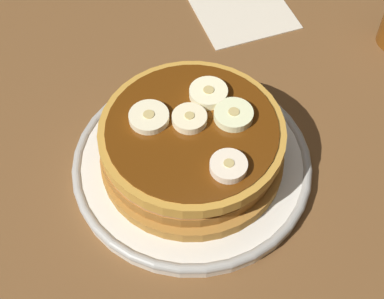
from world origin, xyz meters
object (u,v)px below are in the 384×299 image
Objects in this scene: banana_slice_3 at (233,113)px; banana_slice_2 at (229,167)px; plate at (192,163)px; banana_slice_4 at (149,118)px; banana_slice_0 at (184,120)px; napkin at (242,9)px; pancake_stack at (192,143)px; banana_slice_1 at (208,93)px.

banana_slice_2 is at bearing -113.16° from banana_slice_3.
plate is at bearing -176.88° from banana_slice_3.
banana_slice_0 is at bearing -23.61° from banana_slice_4.
banana_slice_3 is 22.88cm from napkin.
banana_slice_1 is at bearing 49.04° from pancake_stack.
banana_slice_1 reaches higher than napkin.
banana_slice_2 is (1.53, -5.27, 2.91)cm from pancake_stack.
banana_slice_3 is 7.40cm from banana_slice_4.
banana_slice_4 is (-7.18, 1.78, -0.04)cm from banana_slice_3.
banana_slice_3 is at bearing 66.84° from banana_slice_2.
banana_slice_3 reaches higher than napkin.
napkin is (11.02, 25.33, -6.58)cm from banana_slice_2.
banana_slice_1 is at bearing 37.79° from banana_slice_0.
pancake_stack is at bearing 106.21° from banana_slice_2.
banana_slice_2 is 28.40cm from napkin.
banana_slice_0 reaches higher than pancake_stack.
banana_slice_0 reaches higher than plate.
banana_slice_1 is 0.98× the size of banana_slice_4.
pancake_stack is at bearing -130.96° from banana_slice_1.
napkin is at bearing 58.13° from plate.
banana_slice_3 reaches higher than pancake_stack.
pancake_stack is at bearing -27.35° from banana_slice_4.
pancake_stack is 23.95cm from napkin.
banana_slice_0 and banana_slice_1 have the same top height.
pancake_stack is 5.07× the size of banana_slice_1.
napkin is (13.10, 19.55, -6.56)cm from banana_slice_0.
pancake_stack is 5.74× the size of banana_slice_0.
plate is at bearing -103.63° from pancake_stack.
banana_slice_0 and banana_slice_3 have the same top height.
banana_slice_3 reaches higher than plate.
napkin is at bearing 57.95° from pancake_stack.
plate is 7.02cm from banana_slice_3.
plate is 7.32× the size of banana_slice_0.
banana_slice_1 reaches higher than pancake_stack.
pancake_stack is 4.78cm from banana_slice_4.
banana_slice_0 and banana_slice_4 have the same top height.
banana_slice_1 is at bearing -120.37° from napkin.
pancake_stack is at bearing 179.66° from banana_slice_3.
banana_slice_0 is 4.36cm from banana_slice_3.
banana_slice_4 reaches higher than plate.
banana_slice_4 is (-5.87, -1.09, -0.05)cm from banana_slice_1.
banana_slice_3 is (3.78, -0.02, 2.90)cm from pancake_stack.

